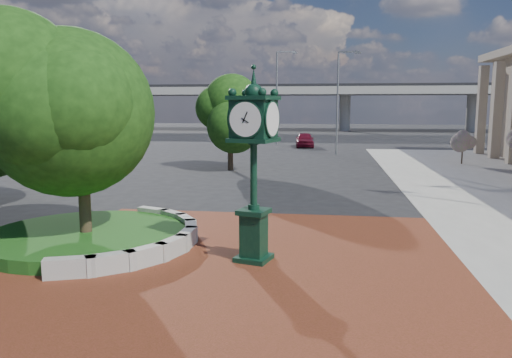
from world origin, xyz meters
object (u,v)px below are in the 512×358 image
object	(u,v)px
parked_car	(305,140)
street_lamp_near	(340,95)
post_clock	(254,158)
street_lamp_far	(279,90)

from	to	relation	value
parked_car	street_lamp_near	bearing A→B (deg)	-70.46
post_clock	street_lamp_near	size ratio (longest dim) A/B	0.60
parked_car	street_lamp_near	size ratio (longest dim) A/B	0.50
parked_car	street_lamp_far	world-z (taller)	street_lamp_far
post_clock	street_lamp_far	distance (m)	40.79
post_clock	street_lamp_near	world-z (taller)	street_lamp_near
post_clock	parked_car	xyz separation A→B (m)	(-0.38, 37.96, -2.11)
street_lamp_near	street_lamp_far	world-z (taller)	street_lamp_far
street_lamp_far	post_clock	bearing A→B (deg)	-85.34
street_lamp_near	parked_car	bearing A→B (deg)	113.61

